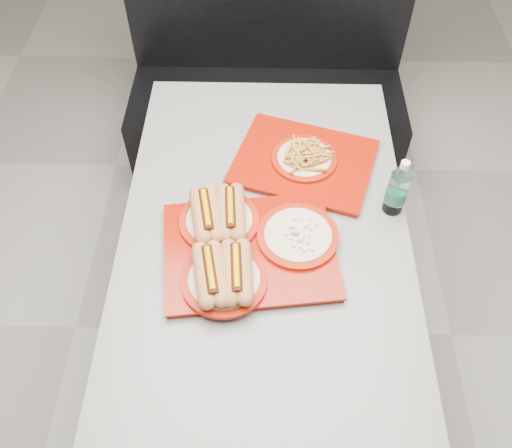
{
  "coord_description": "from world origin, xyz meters",
  "views": [
    {
      "loc": [
        -0.0,
        -1.05,
        2.1
      ],
      "look_at": [
        -0.03,
        -0.07,
        0.83
      ],
      "focal_mm": 38.0,
      "sensor_mm": 36.0,
      "label": 1
    }
  ],
  "objects_px": {
    "tray_near": "(242,246)",
    "diner_table": "(264,252)",
    "water_bottle": "(398,190)",
    "booth_bench": "(267,91)",
    "tray_far": "(304,160)"
  },
  "relations": [
    {
      "from": "diner_table",
      "to": "booth_bench",
      "type": "distance_m",
      "value": 1.11
    },
    {
      "from": "diner_table",
      "to": "tray_near",
      "type": "distance_m",
      "value": 0.25
    },
    {
      "from": "water_bottle",
      "to": "diner_table",
      "type": "bearing_deg",
      "value": -170.88
    },
    {
      "from": "diner_table",
      "to": "booth_bench",
      "type": "xyz_separation_m",
      "value": [
        0.0,
        1.09,
        -0.18
      ]
    },
    {
      "from": "diner_table",
      "to": "tray_near",
      "type": "xyz_separation_m",
      "value": [
        -0.07,
        -0.12,
        0.21
      ]
    },
    {
      "from": "booth_bench",
      "to": "tray_far",
      "type": "bearing_deg",
      "value": -81.22
    },
    {
      "from": "diner_table",
      "to": "tray_far",
      "type": "height_order",
      "value": "tray_far"
    },
    {
      "from": "booth_bench",
      "to": "tray_near",
      "type": "xyz_separation_m",
      "value": [
        -0.07,
        -1.22,
        0.39
      ]
    },
    {
      "from": "water_bottle",
      "to": "tray_far",
      "type": "bearing_deg",
      "value": 145.94
    },
    {
      "from": "water_bottle",
      "to": "booth_bench",
      "type": "bearing_deg",
      "value": 111.63
    },
    {
      "from": "tray_near",
      "to": "diner_table",
      "type": "bearing_deg",
      "value": 61.38
    },
    {
      "from": "tray_far",
      "to": "booth_bench",
      "type": "bearing_deg",
      "value": 98.78
    },
    {
      "from": "booth_bench",
      "to": "tray_near",
      "type": "relative_size",
      "value": 2.43
    },
    {
      "from": "tray_far",
      "to": "diner_table",
      "type": "bearing_deg",
      "value": -117.12
    },
    {
      "from": "tray_far",
      "to": "water_bottle",
      "type": "bearing_deg",
      "value": -34.06
    }
  ]
}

